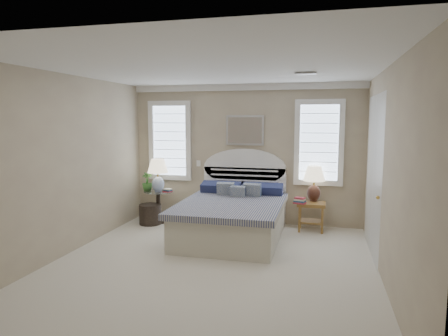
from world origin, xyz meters
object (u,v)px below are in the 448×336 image
(lamp_right, at_px, (314,180))
(nightstand_right, at_px, (311,210))
(lamp_left, at_px, (158,172))
(floor_pot, at_px, (150,214))
(side_table_left, at_px, (158,203))
(bed, at_px, (233,215))

(lamp_right, bearing_deg, nightstand_right, -102.93)
(lamp_left, distance_m, lamp_right, 2.97)
(floor_pot, height_order, lamp_left, lamp_left)
(side_table_left, xyz_separation_m, lamp_right, (2.98, 0.25, 0.54))
(bed, height_order, nightstand_right, bed)
(side_table_left, bearing_deg, floor_pot, -124.18)
(side_table_left, distance_m, lamp_left, 0.64)
(floor_pot, bearing_deg, lamp_right, 7.47)
(lamp_right, bearing_deg, lamp_left, -174.16)
(bed, distance_m, floor_pot, 1.82)
(lamp_right, bearing_deg, side_table_left, -175.21)
(floor_pot, distance_m, lamp_right, 3.20)
(bed, height_order, side_table_left, bed)
(nightstand_right, bearing_deg, floor_pot, -175.23)
(bed, distance_m, nightstand_right, 1.47)
(bed, distance_m, lamp_left, 1.83)
(nightstand_right, relative_size, floor_pot, 1.24)
(nightstand_right, distance_m, lamp_left, 3.00)
(floor_pot, height_order, lamp_right, lamp_right)
(bed, xyz_separation_m, floor_pot, (-1.76, 0.44, -0.19))
(side_table_left, height_order, nightstand_right, side_table_left)
(floor_pot, xyz_separation_m, lamp_right, (3.09, 0.40, 0.74))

